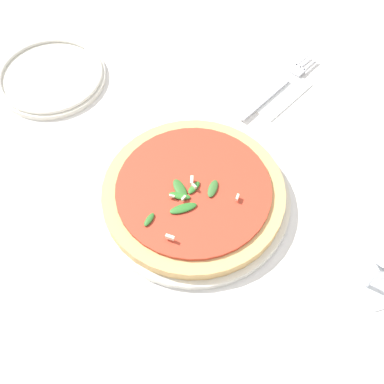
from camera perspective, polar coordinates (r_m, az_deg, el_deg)
name	(u,v)px	position (r m, az deg, el deg)	size (l,w,h in m)	color
ground_plane	(203,207)	(0.85, 1.16, -1.57)	(6.00, 6.00, 0.00)	silver
pizza_arugula_main	(192,197)	(0.83, 0.00, -0.50)	(0.31, 0.31, 0.05)	silver
napkin	(275,91)	(1.01, 8.84, 10.59)	(0.13, 0.09, 0.01)	white
fork	(278,87)	(1.01, 9.16, 11.02)	(0.21, 0.04, 0.00)	silver
side_plate_white	(51,76)	(1.05, -14.82, 11.83)	(0.20, 0.20, 0.02)	silver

